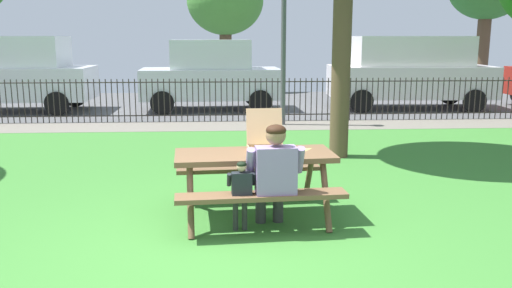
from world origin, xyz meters
TOP-DOWN VIEW (x-y plane):
  - ground at (0.00, 2.11)m, footprint 28.00×12.21m
  - cobblestone_walkway at (0.00, 7.51)m, footprint 28.00×1.40m
  - street_asphalt at (0.00, 11.72)m, footprint 28.00×7.01m
  - picnic_table_foreground at (0.41, 1.01)m, footprint 1.90×1.60m
  - pizza_box_open at (0.55, 1.12)m, footprint 0.45×0.51m
  - pizza_slice_on_table at (0.93, 1.13)m, footprint 0.30×0.26m
  - adult_at_table at (0.59, 0.52)m, footprint 0.62×0.61m
  - child_at_table at (0.24, 0.47)m, footprint 0.31×0.30m
  - iron_fence_streetside at (-0.00, 8.21)m, footprint 23.38×0.03m
  - lamp_post_walkway at (1.46, 7.62)m, footprint 0.28×0.28m
  - parked_car_left at (-5.94, 10.34)m, footprint 4.62×1.99m
  - parked_car_center at (-0.30, 10.34)m, footprint 3.97×1.97m
  - parked_car_right at (5.47, 10.34)m, footprint 4.68×2.13m
  - far_tree_midleft at (0.15, 16.16)m, footprint 2.93×2.93m

SIDE VIEW (x-z plane):
  - ground at x=0.00m, z-range -0.02..0.00m
  - street_asphalt at x=0.00m, z-range -0.01..0.00m
  - cobblestone_walkway at x=0.00m, z-range -0.01..0.00m
  - child_at_table at x=0.24m, z-range 0.09..0.91m
  - iron_fence_streetside at x=0.00m, z-range 0.01..1.07m
  - picnic_table_foreground at x=0.41m, z-range 0.20..0.99m
  - adult_at_table at x=0.59m, z-range 0.06..1.25m
  - pizza_slice_on_table at x=0.93m, z-range 0.77..0.79m
  - pizza_box_open at x=0.55m, z-range 0.62..1.09m
  - parked_car_center at x=-0.30m, z-range 0.02..2.00m
  - parked_car_left at x=-5.94m, z-range 0.06..2.14m
  - parked_car_right at x=5.47m, z-range 0.06..2.14m
  - lamp_post_walkway at x=1.46m, z-range 0.46..4.83m
  - far_tree_midleft at x=0.15m, z-range 1.01..5.77m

